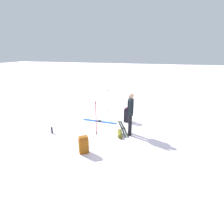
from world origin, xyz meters
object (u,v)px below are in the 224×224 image
(ski_pair_far, at_px, (99,121))
(backpack_large_dark, at_px, (84,145))
(ski_poles_planted_far, at_px, (108,100))
(ski_poles_planted_near, at_px, (96,117))
(backpack_bright, at_px, (127,115))
(skier_standing, at_px, (130,112))
(sleeping_mat_rolled, at_px, (120,134))
(thermos_bottle, at_px, (52,130))
(ski_pair_near, at_px, (123,128))

(ski_pair_far, bearing_deg, backpack_large_dark, -169.91)
(ski_pair_far, relative_size, ski_poles_planted_far, 1.41)
(ski_poles_planted_near, bearing_deg, backpack_bright, -26.48)
(ski_pair_far, xyz_separation_m, backpack_large_dark, (-2.80, -0.50, 0.28))
(backpack_bright, height_order, ski_poles_planted_near, ski_poles_planted_near)
(skier_standing, distance_m, backpack_large_dark, 2.27)
(ski_poles_planted_near, bearing_deg, backpack_large_dark, -175.08)
(backpack_bright, height_order, sleeping_mat_rolled, backpack_bright)
(backpack_bright, bearing_deg, skier_standing, -162.98)
(thermos_bottle, bearing_deg, ski_poles_planted_near, -76.10)
(backpack_large_dark, xyz_separation_m, sleeping_mat_rolled, (1.58, -0.82, -0.20))
(ski_pair_far, bearing_deg, ski_poles_planted_far, 3.83)
(ski_pair_far, relative_size, backpack_bright, 2.58)
(skier_standing, xyz_separation_m, thermos_bottle, (-0.81, 3.06, -0.82))
(ski_pair_far, relative_size, sleeping_mat_rolled, 3.11)
(sleeping_mat_rolled, bearing_deg, skier_standing, -53.19)
(skier_standing, height_order, ski_pair_far, skier_standing)
(skier_standing, relative_size, thermos_bottle, 6.54)
(ski_poles_planted_far, xyz_separation_m, sleeping_mat_rolled, (-2.80, -1.42, -0.59))
(ski_poles_planted_near, bearing_deg, ski_pair_far, 15.55)
(ski_pair_near, distance_m, backpack_large_dark, 2.46)
(skier_standing, xyz_separation_m, backpack_large_dark, (-1.84, 1.16, -0.67))
(ski_poles_planted_far, bearing_deg, ski_poles_planted_near, -170.70)
(backpack_large_dark, xyz_separation_m, thermos_bottle, (1.02, 1.90, -0.16))
(ski_poles_planted_near, bearing_deg, sleeping_mat_rolled, -82.96)
(ski_pair_near, height_order, sleeping_mat_rolled, sleeping_mat_rolled)
(ski_poles_planted_near, bearing_deg, skier_standing, -73.75)
(sleeping_mat_rolled, xyz_separation_m, thermos_bottle, (-0.56, 2.72, 0.04))
(backpack_bright, bearing_deg, ski_poles_planted_near, 153.52)
(ski_pair_near, height_order, ski_poles_planted_near, ski_poles_planted_near)
(ski_pair_far, xyz_separation_m, ski_poles_planted_near, (-1.34, -0.37, 0.74))
(thermos_bottle, bearing_deg, ski_pair_far, -38.25)
(backpack_bright, distance_m, ski_poles_planted_far, 1.82)
(ski_pair_far, xyz_separation_m, backpack_bright, (0.41, -1.24, 0.31))
(ski_poles_planted_far, bearing_deg, backpack_bright, -130.98)
(skier_standing, relative_size, backpack_bright, 2.57)
(skier_standing, xyz_separation_m, sleeping_mat_rolled, (-0.26, 0.35, -0.86))
(skier_standing, bearing_deg, backpack_bright, 17.02)
(ski_pair_near, height_order, backpack_large_dark, backpack_large_dark)
(backpack_large_dark, bearing_deg, backpack_bright, -13.06)
(ski_poles_planted_far, bearing_deg, thermos_bottle, 158.90)
(ski_pair_far, distance_m, ski_poles_planted_near, 1.57)
(backpack_bright, bearing_deg, ski_pair_far, 108.18)
(backpack_large_dark, height_order, ski_poles_planted_near, ski_poles_planted_near)
(skier_standing, height_order, ski_poles_planted_far, skier_standing)
(ski_pair_near, bearing_deg, sleeping_mat_rolled, -175.59)
(skier_standing, height_order, backpack_bright, skier_standing)
(ski_poles_planted_far, height_order, thermos_bottle, ski_poles_planted_far)
(backpack_large_dark, xyz_separation_m, ski_poles_planted_near, (1.46, 0.13, 0.46))
(sleeping_mat_rolled, height_order, thermos_bottle, thermos_bottle)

